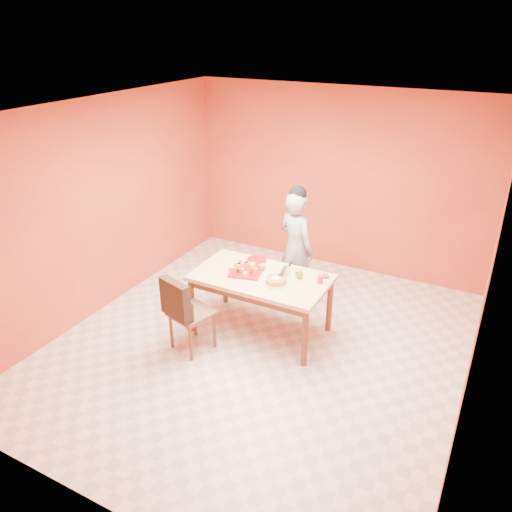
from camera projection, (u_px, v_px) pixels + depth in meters
The scene contains 17 objects.
floor at pixel (259, 345), 5.92m from camera, with size 5.00×5.00×0.00m, color beige.
ceiling at pixel (260, 112), 4.76m from camera, with size 5.00×5.00×0.00m, color white.
wall_back at pixel (337, 181), 7.34m from camera, with size 4.50×4.50×0.00m, color #CB532F.
wall_left at pixel (101, 208), 6.28m from camera, with size 5.00×5.00×0.00m, color #CB532F.
wall_right at pixel (486, 289), 4.39m from camera, with size 5.00×5.00×0.00m, color #CB532F.
dining_table at pixel (261, 283), 5.93m from camera, with size 1.60×0.90×0.76m.
dining_chair at pixel (190, 312), 5.66m from camera, with size 0.55×0.62×0.96m.
pastry_pile at pixel (246, 267), 5.93m from camera, with size 0.33×0.33×0.11m, color tan, non-canonical shape.
person at pixel (296, 248), 6.54m from camera, with size 0.57×0.37×1.56m, color gray.
pastry_platter at pixel (246, 272), 5.96m from camera, with size 0.37×0.37×0.02m, color maroon.
red_dinner_plate at pixel (257, 260), 6.26m from camera, with size 0.25×0.25×0.02m, color maroon.
white_cake_plate at pixel (276, 283), 5.72m from camera, with size 0.30×0.30×0.01m, color white.
sponge_cake at pixel (276, 280), 5.70m from camera, with size 0.25×0.25×0.06m, color #C37032.
cake_server at pixel (283, 271), 5.83m from camera, with size 0.05×0.28×0.01m, color silver.
egg_ornament at pixel (299, 273), 5.81m from camera, with size 0.10×0.08×0.13m, color olive.
magenta_glass at pixel (320, 279), 5.71m from camera, with size 0.07×0.07×0.09m, color #CF1F4C.
checker_tin at pixel (325, 276), 5.85m from camera, with size 0.10×0.10×0.03m, color #321C0D.
Camera 1 is at (2.24, -4.34, 3.50)m, focal length 35.00 mm.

